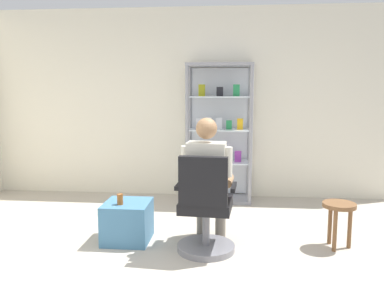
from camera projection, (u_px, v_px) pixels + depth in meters
name	position (u px, v px, depth m)	size (l,w,h in m)	color
back_wall	(192.00, 103.00, 5.72)	(6.00, 0.10, 2.70)	silver
display_cabinet_main	(219.00, 132.00, 5.50)	(0.90, 0.45, 1.90)	gray
office_chair	(205.00, 213.00, 3.72)	(0.58, 0.56, 0.96)	slate
seated_shopkeeper	(208.00, 176.00, 3.83)	(0.51, 0.59, 1.29)	slate
storage_crate	(128.00, 221.00, 4.05)	(0.46, 0.47, 0.41)	teal
tea_glass	(120.00, 199.00, 3.94)	(0.06, 0.06, 0.11)	brown
wooden_stool	(339.00, 212.00, 3.85)	(0.32, 0.32, 0.45)	brown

